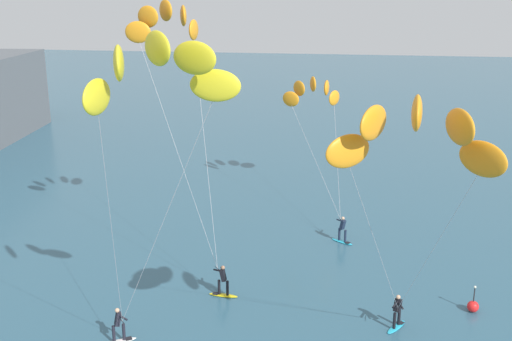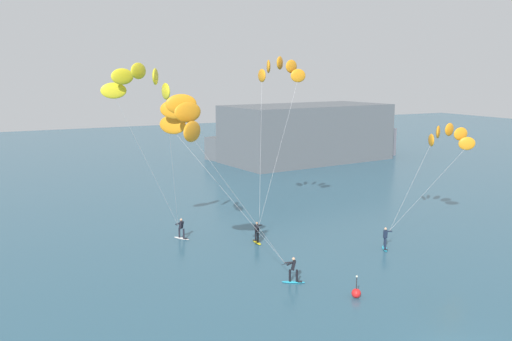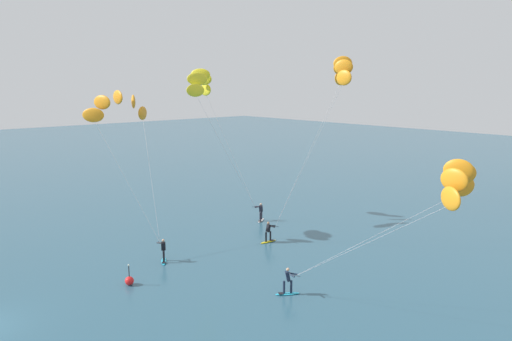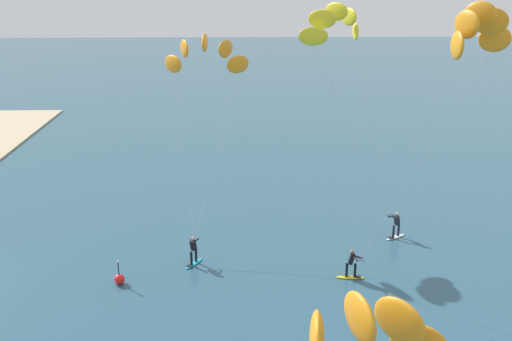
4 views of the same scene
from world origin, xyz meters
name	(u,v)px [view 4 (image 4 of 4)]	position (x,y,z in m)	size (l,w,h in m)	color
kitesurfer_nearshore	(205,61)	(-8.76, 12.74, 10.35)	(8.73, 5.50, 11.99)	#23ADD1
kitesurfer_mid_water	(348,341)	(15.89, 17.40, 7.52)	(10.39, 5.54, 8.98)	#23ADD1
kitesurfer_far_out	(470,45)	(3.58, 24.24, 12.75)	(6.05, 6.31, 14.49)	yellow
kitesurfer_downwind	(338,31)	(-9.01, 20.92, 12.09)	(6.83, 6.79, 13.81)	white
marker_buoy	(119,279)	(0.07, 8.50, 0.30)	(0.56, 0.56, 1.38)	red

